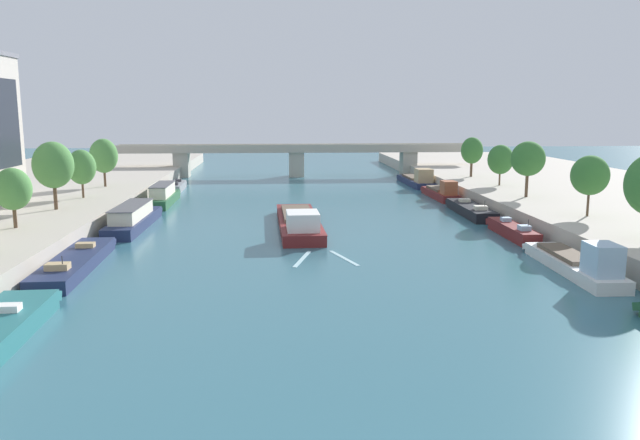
% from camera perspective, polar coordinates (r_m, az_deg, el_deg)
% --- Properties ---
extents(barge_midriver, '(4.69, 21.27, 2.88)m').
position_cam_1_polar(barge_midriver, '(67.81, -1.90, -0.12)').
color(barge_midriver, maroon).
rests_on(barge_midriver, ground).
extents(wake_behind_barge, '(5.60, 5.95, 0.03)m').
position_cam_1_polar(wake_behind_barge, '(54.71, 0.28, -3.47)').
color(wake_behind_barge, '#A5D1DB').
rests_on(wake_behind_barge, ground).
extents(moored_boat_left_near, '(3.50, 16.39, 2.18)m').
position_cam_1_polar(moored_boat_left_near, '(54.83, -21.08, -3.53)').
color(moored_boat_left_near, '#1E284C').
rests_on(moored_boat_left_near, ground).
extents(moored_boat_left_second, '(3.27, 16.69, 2.64)m').
position_cam_1_polar(moored_boat_left_second, '(71.48, -16.41, 0.18)').
color(moored_boat_left_second, '#1E284C').
rests_on(moored_boat_left_second, ground).
extents(moored_boat_left_gap_after, '(2.76, 14.08, 2.80)m').
position_cam_1_polar(moored_boat_left_gap_after, '(88.67, -13.87, 2.15)').
color(moored_boat_left_gap_after, '#235633').
rests_on(moored_boat_left_gap_after, ground).
extents(moored_boat_left_far, '(2.23, 10.45, 2.27)m').
position_cam_1_polar(moored_boat_left_far, '(103.41, -12.70, 2.96)').
color(moored_boat_left_far, gray).
rests_on(moored_boat_left_far, ground).
extents(moored_boat_right_downstream, '(3.11, 14.56, 3.24)m').
position_cam_1_polar(moored_boat_right_downstream, '(53.33, 22.10, -3.56)').
color(moored_boat_right_downstream, silver).
rests_on(moored_boat_right_downstream, ground).
extents(moored_boat_right_second, '(1.99, 11.01, 2.36)m').
position_cam_1_polar(moored_boat_right_second, '(66.75, 16.88, -0.90)').
color(moored_boat_right_second, maroon).
rests_on(moored_boat_right_second, ground).
extents(moored_boat_right_gap_after, '(2.83, 13.83, 2.30)m').
position_cam_1_polar(moored_boat_right_gap_after, '(79.49, 13.36, 0.91)').
color(moored_boat_right_gap_after, black).
rests_on(moored_boat_right_gap_after, ground).
extents(moored_boat_right_near, '(2.78, 13.05, 2.94)m').
position_cam_1_polar(moored_boat_right_near, '(93.15, 10.82, 2.44)').
color(moored_boat_right_near, maroon).
rests_on(moored_boat_right_near, ground).
extents(moored_boat_right_lone, '(3.64, 16.45, 3.19)m').
position_cam_1_polar(moored_boat_right_lone, '(109.01, 8.71, 3.59)').
color(moored_boat_right_lone, '#1E284C').
rests_on(moored_boat_right_lone, ground).
extents(tree_left_second, '(3.30, 3.30, 5.42)m').
position_cam_1_polar(tree_left_second, '(63.21, -25.87, 2.50)').
color(tree_left_second, brown).
rests_on(tree_left_second, quay_left).
extents(tree_left_by_lamp, '(4.22, 4.22, 7.23)m').
position_cam_1_polar(tree_left_by_lamp, '(73.07, -22.83, 4.56)').
color(tree_left_by_lamp, brown).
rests_on(tree_left_by_lamp, quay_left).
extents(tree_left_midway, '(3.38, 3.38, 5.82)m').
position_cam_1_polar(tree_left_midway, '(81.74, -20.62, 4.47)').
color(tree_left_midway, brown).
rests_on(tree_left_midway, quay_left).
extents(tree_left_far, '(3.82, 3.82, 6.61)m').
position_cam_1_polar(tree_left_far, '(92.82, -18.85, 5.47)').
color(tree_left_far, brown).
rests_on(tree_left_far, quay_left).
extents(tree_right_by_lamp, '(3.72, 3.72, 6.09)m').
position_cam_1_polar(tree_right_by_lamp, '(68.59, 23.07, 3.70)').
color(tree_right_by_lamp, brown).
rests_on(tree_right_by_lamp, quay_right).
extents(tree_right_second, '(4.09, 4.09, 6.78)m').
position_cam_1_polar(tree_right_second, '(81.30, 18.17, 5.24)').
color(tree_right_second, brown).
rests_on(tree_right_second, quay_right).
extents(tree_right_third, '(3.57, 3.57, 5.70)m').
position_cam_1_polar(tree_right_third, '(92.88, 15.89, 5.24)').
color(tree_right_third, brown).
rests_on(tree_right_third, quay_right).
extents(tree_right_distant, '(3.45, 3.45, 6.25)m').
position_cam_1_polar(tree_right_distant, '(103.96, 13.48, 6.08)').
color(tree_right_distant, brown).
rests_on(tree_right_distant, quay_right).
extents(bridge_far, '(67.40, 4.40, 6.15)m').
position_cam_1_polar(bridge_far, '(122.00, -2.14, 5.80)').
color(bridge_far, '#ADA899').
rests_on(bridge_far, ground).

